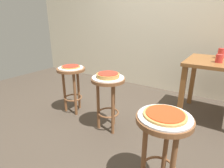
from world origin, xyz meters
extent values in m
plane|color=#42382D|center=(0.00, 0.00, 0.00)|extent=(6.00, 6.00, 0.00)
cube|color=beige|center=(0.00, 1.65, 1.50)|extent=(6.00, 0.10, 3.00)
cylinder|color=brown|center=(0.81, -0.56, 0.62)|extent=(0.38, 0.38, 0.03)
cylinder|color=brown|center=(0.81, -0.44, 0.30)|extent=(0.04, 0.04, 0.61)
cylinder|color=brown|center=(0.71, -0.62, 0.30)|extent=(0.04, 0.04, 0.61)
cylinder|color=silver|center=(0.81, -0.56, 0.65)|extent=(0.36, 0.36, 0.01)
cylinder|color=tan|center=(0.81, -0.56, 0.66)|extent=(0.28, 0.28, 0.01)
cylinder|color=red|center=(0.81, -0.56, 0.67)|extent=(0.25, 0.25, 0.01)
cylinder|color=brown|center=(0.02, -0.06, 0.62)|extent=(0.38, 0.38, 0.03)
cylinder|color=brown|center=(0.02, 0.06, 0.30)|extent=(0.04, 0.04, 0.61)
cylinder|color=brown|center=(-0.09, -0.12, 0.30)|extent=(0.04, 0.04, 0.61)
cylinder|color=brown|center=(0.12, -0.12, 0.30)|extent=(0.04, 0.04, 0.61)
torus|color=brown|center=(0.02, -0.06, 0.21)|extent=(0.26, 0.26, 0.02)
cylinder|color=silver|center=(0.02, -0.06, 0.65)|extent=(0.36, 0.36, 0.01)
cylinder|color=#B78442|center=(0.02, -0.06, 0.67)|extent=(0.25, 0.25, 0.04)
cylinder|color=red|center=(0.02, -0.06, 0.70)|extent=(0.22, 0.22, 0.01)
cylinder|color=brown|center=(-0.65, 0.03, 0.62)|extent=(0.38, 0.38, 0.03)
cylinder|color=brown|center=(-0.65, 0.15, 0.30)|extent=(0.04, 0.04, 0.61)
cylinder|color=brown|center=(-0.75, -0.03, 0.30)|extent=(0.04, 0.04, 0.61)
cylinder|color=brown|center=(-0.55, -0.03, 0.30)|extent=(0.04, 0.04, 0.61)
torus|color=brown|center=(-0.65, 0.03, 0.21)|extent=(0.26, 0.26, 0.02)
cylinder|color=silver|center=(-0.65, 0.03, 0.65)|extent=(0.33, 0.33, 0.01)
cylinder|color=#B78442|center=(-0.65, 0.03, 0.66)|extent=(0.25, 0.25, 0.01)
cylinder|color=red|center=(-0.65, 0.03, 0.67)|extent=(0.22, 0.22, 0.01)
cube|color=brown|center=(0.69, 0.57, 0.37)|extent=(0.06, 0.06, 0.74)
cube|color=brown|center=(0.69, 1.24, 0.37)|extent=(0.06, 0.06, 0.74)
cylinder|color=red|center=(1.00, 0.79, 0.83)|extent=(0.08, 0.08, 0.09)
cylinder|color=red|center=(1.00, 1.09, 0.84)|extent=(0.08, 0.08, 0.13)
camera|label=1|loc=(1.10, -1.63, 1.25)|focal=29.05mm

